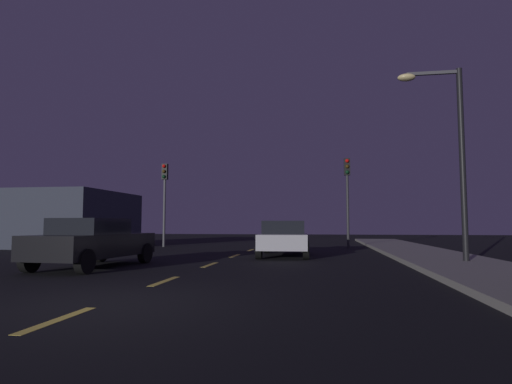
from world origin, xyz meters
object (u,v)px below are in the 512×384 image
at_px(traffic_signal_right, 347,185).
at_px(street_lamp_right, 450,143).
at_px(traffic_signal_left, 165,188).
at_px(car_adjacent_lane, 93,242).
at_px(car_stopped_ahead, 284,238).

relative_size(traffic_signal_right, street_lamp_right, 0.77).
relative_size(traffic_signal_left, traffic_signal_right, 0.99).
xyz_separation_m(traffic_signal_left, car_adjacent_lane, (2.15, -11.08, -2.56)).
bearing_deg(street_lamp_right, traffic_signal_right, 106.57).
xyz_separation_m(traffic_signal_right, car_stopped_ahead, (-2.86, -5.75, -2.63)).
bearing_deg(car_adjacent_lane, car_stopped_ahead, 45.98).
bearing_deg(traffic_signal_right, traffic_signal_left, -180.00).
relative_size(traffic_signal_left, car_adjacent_lane, 1.07).
xyz_separation_m(car_stopped_ahead, car_adjacent_lane, (-5.15, -5.33, 0.02)).
xyz_separation_m(traffic_signal_right, car_adjacent_lane, (-8.01, -11.08, -2.61)).
distance_m(car_stopped_ahead, street_lamp_right, 7.01).
bearing_deg(traffic_signal_right, car_stopped_ahead, -116.47).
relative_size(traffic_signal_right, car_stopped_ahead, 1.07).
height_order(car_adjacent_lane, street_lamp_right, street_lamp_right).
relative_size(traffic_signal_left, street_lamp_right, 0.76).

